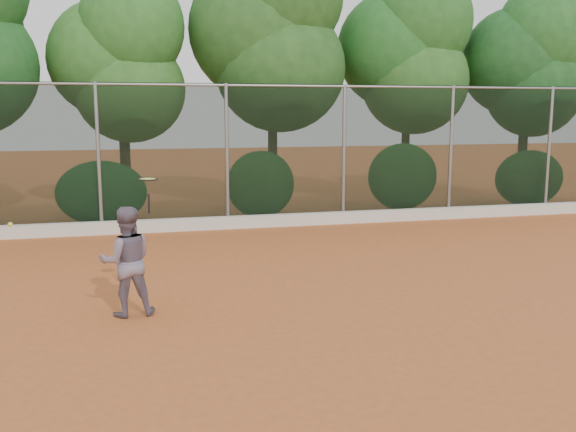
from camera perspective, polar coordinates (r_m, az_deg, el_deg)
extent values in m
plane|color=#B85D2B|center=(9.28, 1.55, -8.63)|extent=(80.00, 80.00, 0.00)
cube|color=silver|center=(15.73, -5.25, -0.58)|extent=(24.00, 0.20, 0.30)
imported|color=slate|center=(9.27, -14.17, -3.94)|extent=(0.80, 0.65, 1.56)
cube|color=black|center=(15.71, -5.44, 5.29)|extent=(24.00, 0.01, 3.50)
cylinder|color=gray|center=(15.68, -5.54, 11.50)|extent=(24.00, 0.06, 0.06)
cylinder|color=gray|center=(15.53, -16.48, 4.90)|extent=(0.09, 0.09, 3.50)
cylinder|color=gray|center=(15.71, -5.44, 5.29)|extent=(0.09, 0.09, 3.50)
cylinder|color=gray|center=(16.44, 4.99, 5.48)|extent=(0.09, 0.09, 3.50)
cylinder|color=gray|center=(17.66, 14.26, 5.50)|extent=(0.09, 0.09, 3.50)
cylinder|color=gray|center=(19.27, 22.16, 5.40)|extent=(0.09, 0.09, 3.50)
cylinder|color=#442A1A|center=(17.86, -14.22, 3.77)|extent=(0.28, 0.28, 2.40)
ellipsoid|color=#2E6221|center=(17.69, -13.85, 10.87)|extent=(2.90, 2.40, 2.80)
ellipsoid|color=#2C6322|center=(18.03, -15.60, 13.31)|extent=(3.20, 2.70, 3.10)
ellipsoid|color=#266020|center=(17.61, -13.72, 16.11)|extent=(2.70, 2.30, 2.90)
cylinder|color=#3A2716|center=(17.99, -1.37, 5.05)|extent=(0.26, 0.26, 3.00)
ellipsoid|color=#38702A|center=(17.92, -0.69, 13.04)|extent=(3.60, 3.00, 3.50)
ellipsoid|color=#37712B|center=(18.19, -2.52, 16.14)|extent=(3.90, 3.20, 3.80)
cylinder|color=#472D1B|center=(19.52, 10.35, 4.80)|extent=(0.24, 0.24, 2.70)
ellipsoid|color=#27591E|center=(19.47, 11.23, 11.69)|extent=(3.20, 2.70, 3.10)
ellipsoid|color=#1D551D|center=(19.59, 9.57, 14.36)|extent=(3.50, 2.90, 3.40)
ellipsoid|color=#1F551D|center=(19.57, 11.81, 16.66)|extent=(3.00, 2.50, 3.10)
cylinder|color=#3B2717|center=(21.00, 20.05, 4.43)|extent=(0.28, 0.28, 2.50)
ellipsoid|color=#266024|center=(20.98, 21.02, 10.53)|extent=(3.00, 2.50, 2.90)
ellipsoid|color=#246025|center=(20.98, 19.53, 12.81)|extent=(3.30, 2.80, 3.20)
ellipsoid|color=#30762D|center=(21.06, 21.68, 14.86)|extent=(2.80, 2.40, 3.00)
ellipsoid|color=#2C742C|center=(16.42, -16.24, 1.97)|extent=(2.20, 1.16, 1.60)
ellipsoid|color=#36732B|center=(16.75, -2.44, 2.83)|extent=(1.80, 1.04, 1.76)
ellipsoid|color=#36742C|center=(17.99, 10.15, 3.47)|extent=(2.00, 1.10, 1.84)
ellipsoid|color=#2E5F24|center=(19.98, 20.65, 3.16)|extent=(2.16, 1.12, 1.64)
cylinder|color=black|center=(9.15, -12.27, 1.09)|extent=(0.03, 0.04, 0.28)
torus|color=black|center=(9.05, -12.34, 3.23)|extent=(0.30, 0.30, 0.03)
cylinder|color=#D1ED45|center=(9.05, -12.34, 3.23)|extent=(0.26, 0.26, 0.01)
sphere|color=#DEF036|center=(9.42, -23.46, -0.69)|extent=(0.06, 0.06, 0.06)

